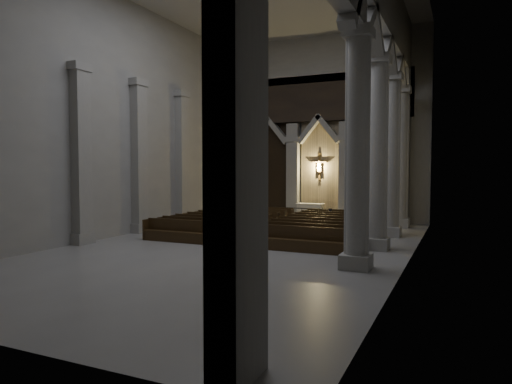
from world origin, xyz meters
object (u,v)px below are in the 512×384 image
altar_rail (309,213)px  worshipper (330,218)px  pews (274,228)px  candle_stand_right (358,219)px  candle_stand_left (262,215)px  altar (310,210)px

altar_rail → worshipper: 2.99m
pews → worshipper: size_ratio=8.67×
pews → altar_rail: bearing=90.0°
worshipper → candle_stand_right: bearing=41.0°
candle_stand_right → worshipper: bearing=-115.9°
candle_stand_left → altar: bearing=38.0°
altar → altar_rail: size_ratio=0.39×
candle_stand_left → candle_stand_right: (6.14, 0.46, -0.04)m
candle_stand_right → pews: 6.58m
altar → candle_stand_right: 3.87m
altar → pews: bearing=-86.7°
pews → worshipper: (1.99, 3.53, 0.24)m
candle_stand_left → candle_stand_right: candle_stand_left is taller
altar_rail → candle_stand_right: candle_stand_right is taller
altar_rail → pews: pews is taller
altar_rail → candle_stand_left: (-3.04, -0.42, -0.20)m
altar_rail → candle_stand_left: bearing=-172.2°
altar_rail → candle_stand_left: candle_stand_left is taller
altar → pews: size_ratio=0.18×
candle_stand_left → candle_stand_right: size_ratio=1.12×
altar_rail → pews: bearing=-90.0°
candle_stand_left → pews: 6.15m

